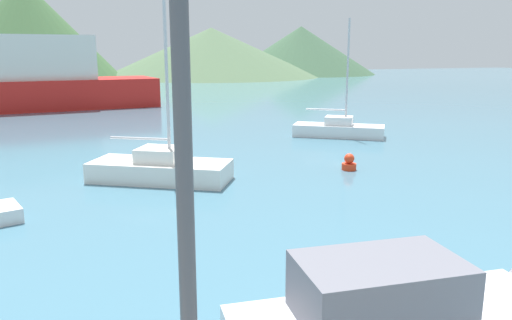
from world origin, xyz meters
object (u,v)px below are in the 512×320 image
object	(u,v)px
streetlamp	(182,114)
sailboat_middle	(160,168)
buoy_marker	(349,163)
sailboat_inner	(339,129)

from	to	relation	value
streetlamp	sailboat_middle	distance (m)	17.00
streetlamp	sailboat_middle	world-z (taller)	sailboat_middle
buoy_marker	sailboat_inner	bearing A→B (deg)	63.62
sailboat_middle	streetlamp	bearing A→B (deg)	-67.29
sailboat_inner	sailboat_middle	xyz separation A→B (m)	(-11.89, -6.80, 0.05)
streetlamp	buoy_marker	xyz separation A→B (m)	(10.47, 15.34, -4.39)
buoy_marker	streetlamp	bearing A→B (deg)	-124.32
sailboat_inner	streetlamp	bearing A→B (deg)	-86.53
streetlamp	sailboat_inner	bearing A→B (deg)	58.21
streetlamp	sailboat_middle	size ratio (longest dim) A/B	0.62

